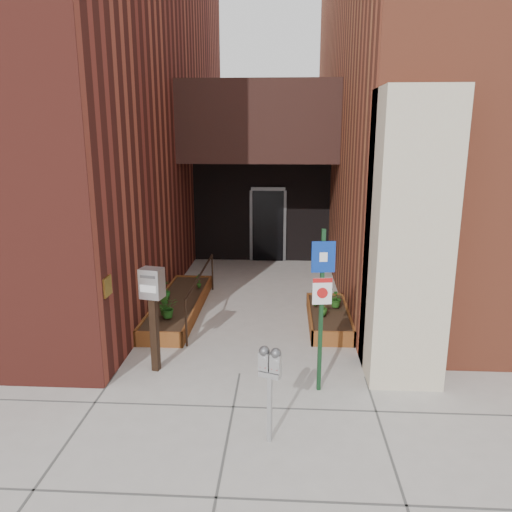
# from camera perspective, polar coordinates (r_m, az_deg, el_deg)

# --- Properties ---
(ground) EXTENTS (80.00, 80.00, 0.00)m
(ground) POSITION_cam_1_polar(r_m,az_deg,el_deg) (8.24, -1.89, -13.29)
(ground) COLOR #9E9991
(ground) RESTS_ON ground
(architecture) EXTENTS (20.00, 14.60, 10.00)m
(architecture) POSITION_cam_1_polar(r_m,az_deg,el_deg) (14.25, -0.20, 18.92)
(architecture) COLOR maroon
(architecture) RESTS_ON ground
(planter_left) EXTENTS (0.90, 3.60, 0.30)m
(planter_left) POSITION_cam_1_polar(r_m,az_deg,el_deg) (10.87, -8.81, -5.73)
(planter_left) COLOR brown
(planter_left) RESTS_ON ground
(planter_right) EXTENTS (0.80, 2.20, 0.30)m
(planter_right) POSITION_cam_1_polar(r_m,az_deg,el_deg) (10.21, 8.29, -7.04)
(planter_right) COLOR brown
(planter_right) RESTS_ON ground
(handrail) EXTENTS (0.04, 3.34, 0.90)m
(handrail) POSITION_cam_1_polar(r_m,az_deg,el_deg) (10.54, -6.32, -2.77)
(handrail) COLOR black
(handrail) RESTS_ON ground
(parking_meter) EXTENTS (0.30, 0.19, 1.28)m
(parking_meter) POSITION_cam_1_polar(r_m,az_deg,el_deg) (6.20, 1.60, -12.80)
(parking_meter) COLOR #A4A4A6
(parking_meter) RESTS_ON ground
(sign_post) EXTENTS (0.34, 0.10, 2.47)m
(sign_post) POSITION_cam_1_polar(r_m,az_deg,el_deg) (7.23, 7.53, -4.36)
(sign_post) COLOR #13361B
(sign_post) RESTS_ON ground
(payment_dropbox) EXTENTS (0.39, 0.33, 1.72)m
(payment_dropbox) POSITION_cam_1_polar(r_m,az_deg,el_deg) (8.04, -11.73, -4.69)
(payment_dropbox) COLOR black
(payment_dropbox) RESTS_ON ground
(shrub_left_a) EXTENTS (0.48, 0.48, 0.40)m
(shrub_left_a) POSITION_cam_1_polar(r_m,az_deg,el_deg) (9.76, -10.00, -5.81)
(shrub_left_a) COLOR #215819
(shrub_left_a) RESTS_ON planter_left
(shrub_left_b) EXTENTS (0.28, 0.28, 0.39)m
(shrub_left_b) POSITION_cam_1_polar(r_m,az_deg,el_deg) (9.92, -10.51, -5.55)
(shrub_left_b) COLOR #255A19
(shrub_left_b) RESTS_ON planter_left
(shrub_left_c) EXTENTS (0.32, 0.32, 0.41)m
(shrub_left_c) POSITION_cam_1_polar(r_m,az_deg,el_deg) (10.79, -10.37, -3.87)
(shrub_left_c) COLOR #1B601C
(shrub_left_c) RESTS_ON planter_left
(shrub_left_d) EXTENTS (0.24, 0.24, 0.34)m
(shrub_left_d) POSITION_cam_1_polar(r_m,az_deg,el_deg) (11.47, -6.56, -2.81)
(shrub_left_d) COLOR #215618
(shrub_left_d) RESTS_ON planter_left
(shrub_right_a) EXTENTS (0.22, 0.22, 0.32)m
(shrub_right_a) POSITION_cam_1_polar(r_m,az_deg,el_deg) (9.84, 7.67, -5.81)
(shrub_right_a) COLOR #245418
(shrub_right_a) RESTS_ON planter_right
(shrub_right_b) EXTENTS (0.27, 0.27, 0.38)m
(shrub_right_b) POSITION_cam_1_polar(r_m,az_deg,el_deg) (10.31, 6.85, -4.66)
(shrub_right_b) COLOR #29621C
(shrub_right_b) RESTS_ON planter_right
(shrub_right_c) EXTENTS (0.47, 0.47, 0.37)m
(shrub_right_c) POSITION_cam_1_polar(r_m,az_deg,el_deg) (10.29, 9.09, -4.81)
(shrub_right_c) COLOR #255A19
(shrub_right_c) RESTS_ON planter_right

